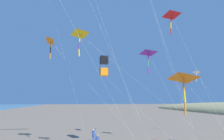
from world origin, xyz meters
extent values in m
sphere|color=#A37551|center=(-7.19, -0.95, 1.58)|extent=(0.25, 0.25, 0.25)
cylinder|color=#335199|center=(-7.39, -1.06, 1.62)|extent=(0.41, 0.21, 0.50)
cylinder|color=#335199|center=(-7.30, -0.75, 1.62)|extent=(0.41, 0.21, 0.50)
cube|color=#335199|center=(-6.96, 4.38, 0.34)|extent=(0.29, 0.19, 0.69)
cylinder|color=#335199|center=(-6.96, 4.38, 0.97)|extent=(0.37, 0.37, 0.57)
sphere|color=beige|center=(-6.96, 4.38, 1.36)|extent=(0.22, 0.22, 0.22)
cylinder|color=#335199|center=(-6.80, 4.48, 1.40)|extent=(0.36, 0.15, 0.43)
cylinder|color=#335199|center=(-6.86, 4.21, 1.40)|extent=(0.36, 0.15, 0.43)
pyramid|color=orange|center=(-2.02, -7.35, 6.41)|extent=(1.99, 2.09, 0.68)
cylinder|color=black|center=(-2.06, -7.37, 6.32)|extent=(1.15, 0.92, 0.70)
cylinder|color=orange|center=(-2.07, -7.40, 5.83)|extent=(0.19, 0.22, 0.81)
cylinder|color=yellow|center=(-2.09, -7.47, 5.04)|extent=(0.14, 0.23, 0.81)
cylinder|color=orange|center=(-2.13, -7.53, 4.24)|extent=(0.24, 0.19, 0.81)
cylinder|color=white|center=(0.32, -7.77, 3.13)|extent=(4.75, 0.79, 6.25)
pyramid|color=white|center=(8.38, 6.28, 9.01)|extent=(1.03, 0.68, 0.45)
cylinder|color=black|center=(8.38, 6.24, 8.96)|extent=(0.09, 0.75, 0.50)
cylinder|color=white|center=(8.37, 6.27, 8.69)|extent=(0.11, 0.13, 0.45)
cylinder|color=blue|center=(8.37, 6.30, 8.25)|extent=(0.12, 0.12, 0.45)
cylinder|color=white|center=(8.37, 6.30, 7.81)|extent=(0.12, 0.10, 0.45)
cylinder|color=white|center=(8.15, 2.09, 4.46)|extent=(0.46, 8.32, 8.93)
pyramid|color=red|center=(0.67, -1.30, 13.93)|extent=(1.79, 1.77, 0.65)
cylinder|color=black|center=(0.64, -1.33, 13.85)|extent=(0.87, 0.91, 0.70)
cylinder|color=red|center=(0.60, -1.29, 13.42)|extent=(0.23, 0.23, 0.71)
cylinder|color=yellow|center=(0.53, -1.26, 12.72)|extent=(0.20, 0.13, 0.71)
cylinder|color=red|center=(0.51, -1.25, 12.03)|extent=(0.19, 0.18, 0.70)
cylinder|color=white|center=(1.91, -3.63, 6.90)|extent=(2.55, 4.62, 13.79)
cylinder|color=white|center=(-11.00, 0.60, 10.95)|extent=(6.68, 3.72, 21.90)
cylinder|color=white|center=(-6.42, -2.35, 9.75)|extent=(7.00, 5.15, 19.50)
cylinder|color=white|center=(-9.15, -5.96, 9.12)|extent=(10.70, 3.15, 18.24)
cylinder|color=white|center=(-6.34, -3.66, 9.12)|extent=(6.77, 1.05, 18.23)
pyramid|color=purple|center=(-3.49, -4.68, 8.76)|extent=(1.45, 1.45, 0.41)
cylinder|color=black|center=(-3.51, -4.70, 8.69)|extent=(0.78, 0.76, 0.39)
cylinder|color=purple|center=(-3.52, -4.70, 8.35)|extent=(0.14, 0.12, 0.56)
cylinder|color=green|center=(-3.57, -4.72, 7.80)|extent=(0.18, 0.13, 0.57)
cylinder|color=purple|center=(-3.59, -4.73, 7.24)|extent=(0.12, 0.09, 0.56)
cylinder|color=white|center=(-1.49, -5.06, 4.33)|extent=(4.04, 0.74, 8.65)
pyramid|color=yellow|center=(-9.02, -1.50, 11.10)|extent=(1.84, 1.71, 0.63)
cylinder|color=black|center=(-9.05, -1.54, 11.01)|extent=(0.76, 1.02, 0.67)
cylinder|color=yellow|center=(-9.06, -1.54, 10.59)|extent=(0.16, 0.15, 0.70)
cylinder|color=purple|center=(-9.09, -1.52, 9.89)|extent=(0.19, 0.21, 0.71)
cylinder|color=yellow|center=(-9.08, -1.51, 9.19)|extent=(0.20, 0.21, 0.71)
cylinder|color=white|center=(-3.03, -3.78, 5.48)|extent=(12.04, 4.49, 10.96)
cylinder|color=white|center=(-0.53, -2.50, 8.62)|extent=(3.06, 3.43, 17.24)
cube|color=black|center=(-6.27, 1.25, 9.17)|extent=(0.83, 0.83, 0.83)
cube|color=orange|center=(-6.27, 1.25, 7.84)|extent=(0.83, 0.83, 0.83)
cylinder|color=black|center=(-6.69, 0.84, 8.51)|extent=(0.02, 0.02, 2.16)
cylinder|color=black|center=(-5.86, 0.84, 8.51)|extent=(0.02, 0.02, 2.16)
cylinder|color=black|center=(-6.69, 1.67, 8.51)|extent=(0.02, 0.02, 2.16)
cylinder|color=black|center=(-5.86, 1.67, 8.51)|extent=(0.02, 0.02, 2.16)
cylinder|color=white|center=(-3.03, -1.65, 3.72)|extent=(6.50, 5.82, 7.43)
cylinder|color=white|center=(-3.64, -8.83, 6.93)|extent=(4.76, 0.87, 13.86)
pyramid|color=orange|center=(-11.51, -2.79, 9.84)|extent=(1.05, 1.27, 0.55)
cylinder|color=black|center=(-11.55, -2.81, 9.79)|extent=(0.73, 0.35, 0.63)
cylinder|color=orange|center=(-11.54, -2.80, 9.49)|extent=(0.12, 0.11, 0.50)
cylinder|color=black|center=(-11.53, -2.79, 8.99)|extent=(0.12, 0.12, 0.50)
cylinder|color=orange|center=(-11.52, -2.77, 8.49)|extent=(0.09, 0.11, 0.50)
cylinder|color=white|center=(-6.99, -2.23, 4.88)|extent=(9.13, 1.16, 9.75)
camera|label=1|loc=(-9.73, -20.05, 4.74)|focal=32.25mm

